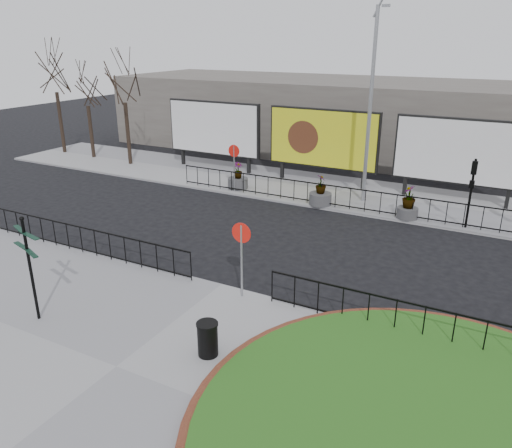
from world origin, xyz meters
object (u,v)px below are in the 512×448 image
Objects in this scene: litter_bin at (208,339)px; billboard_mid at (323,139)px; planter_b at (320,195)px; planter_a at (238,180)px; fingerpost_sign at (29,259)px; planter_c at (408,205)px; lamp_post at (370,105)px.

billboard_mid is at bearing 101.16° from litter_bin.
billboard_mid reaches higher than planter_b.
billboard_mid is 4.33× the size of planter_a.
planter_a is (-3.59, -3.05, -2.03)m from billboard_mid.
planter_c is (7.59, 13.73, -1.31)m from fingerpost_sign.
planter_b is (-1.67, -1.60, -4.22)m from lamp_post.
fingerpost_sign is 3.39× the size of litter_bin.
litter_bin is 0.63× the size of planter_b.
billboard_mid is 4.31m from planter_b.
fingerpost_sign is 2.13× the size of planter_b.
litter_bin is at bearing 29.91° from fingerpost_sign.
lamp_post is 6.02× the size of planter_c.
planter_b is at bearing -6.04° from planter_a.
planter_b is at bearing 97.09° from fingerpost_sign.
lamp_post reaches higher than billboard_mid.
litter_bin is at bearing -63.01° from planter_a.
planter_b is (1.34, -3.57, -2.00)m from billboard_mid.
planter_b is at bearing -69.45° from billboard_mid.
lamp_post is at bearing 147.47° from planter_c.
lamp_post is 7.92m from planter_a.
planter_a is at bearing -139.62° from billboard_mid.
planter_a is at bearing 116.99° from litter_bin.
billboard_mid is at bearing 104.21° from fingerpost_sign.
litter_bin is 15.06m from planter_a.
lamp_post reaches higher than fingerpost_sign.
billboard_mid is 16.91m from litter_bin.
billboard_mid reaches higher than fingerpost_sign.
planter_c is at bearing -32.53° from lamp_post.
billboard_mid is 4.18× the size of planter_b.
billboard_mid is 5.13m from planter_a.
lamp_post reaches higher than planter_b.
fingerpost_sign is 5.58m from litter_bin.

